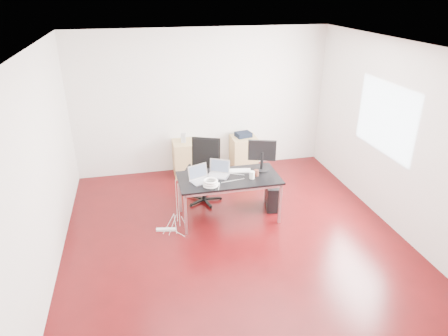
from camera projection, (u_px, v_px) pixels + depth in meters
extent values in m
plane|color=#3B0608|center=(232.00, 232.00, 6.19)|extent=(5.00, 5.00, 0.00)
plane|color=silver|center=(234.00, 45.00, 5.02)|extent=(5.00, 5.00, 0.00)
plane|color=silver|center=(202.00, 102.00, 7.82)|extent=(5.00, 0.00, 5.00)
plane|color=silver|center=(303.00, 255.00, 3.39)|extent=(5.00, 0.00, 5.00)
plane|color=silver|center=(43.00, 165.00, 5.10)|extent=(0.00, 5.00, 5.00)
plane|color=silver|center=(391.00, 135.00, 6.11)|extent=(0.00, 5.00, 5.00)
plane|color=white|center=(385.00, 119.00, 6.20)|extent=(0.00, 1.50, 1.50)
cube|color=black|center=(229.00, 178.00, 6.30)|extent=(1.60, 0.80, 0.03)
cube|color=silver|center=(186.00, 215.00, 5.99)|extent=(0.04, 0.04, 0.70)
cube|color=silver|center=(180.00, 193.00, 6.61)|extent=(0.04, 0.04, 0.70)
cube|color=silver|center=(280.00, 204.00, 6.30)|extent=(0.04, 0.04, 0.70)
cube|color=silver|center=(266.00, 184.00, 6.92)|extent=(0.04, 0.04, 0.70)
cylinder|color=black|center=(204.00, 189.00, 6.98)|extent=(0.06, 0.06, 0.47)
cube|color=black|center=(203.00, 176.00, 6.87)|extent=(0.62, 0.61, 0.06)
cube|color=black|center=(206.00, 154.00, 6.94)|extent=(0.46, 0.27, 0.55)
cube|color=#A78953|center=(186.00, 158.00, 7.94)|extent=(0.50, 0.50, 0.70)
cube|color=#A78953|center=(244.00, 153.00, 8.18)|extent=(0.50, 0.50, 0.70)
cube|color=black|center=(272.00, 196.00, 6.80)|extent=(0.30, 0.48, 0.44)
cylinder|color=black|center=(213.00, 168.00, 8.03)|extent=(0.29, 0.29, 0.28)
cube|color=white|center=(166.00, 229.00, 6.23)|extent=(0.31, 0.11, 0.04)
cube|color=silver|center=(202.00, 181.00, 6.15)|extent=(0.39, 0.33, 0.01)
cube|color=silver|center=(198.00, 172.00, 6.19)|extent=(0.32, 0.16, 0.22)
cube|color=#475166|center=(198.00, 172.00, 6.18)|extent=(0.28, 0.14, 0.18)
cube|color=silver|center=(218.00, 176.00, 6.32)|extent=(0.40, 0.36, 0.01)
cube|color=silver|center=(220.00, 166.00, 6.37)|extent=(0.31, 0.20, 0.22)
cube|color=#475166|center=(220.00, 166.00, 6.37)|extent=(0.27, 0.17, 0.18)
cylinder|color=black|center=(262.00, 169.00, 6.54)|extent=(0.26, 0.26, 0.02)
cylinder|color=black|center=(262.00, 160.00, 6.47)|extent=(0.05, 0.05, 0.30)
cube|color=black|center=(262.00, 150.00, 6.42)|extent=(0.44, 0.19, 0.34)
cube|color=#475166|center=(261.00, 150.00, 6.44)|extent=(0.38, 0.13, 0.29)
cube|color=white|center=(237.00, 171.00, 6.48)|extent=(0.46, 0.21, 0.02)
cylinder|color=white|center=(252.00, 175.00, 6.23)|extent=(0.10, 0.10, 0.12)
cylinder|color=#56281D|center=(256.00, 173.00, 6.32)|extent=(0.10, 0.10, 0.10)
torus|color=white|center=(211.00, 185.00, 6.01)|extent=(0.24, 0.24, 0.04)
torus|color=white|center=(211.00, 183.00, 5.99)|extent=(0.23, 0.23, 0.04)
torus|color=white|center=(210.00, 181.00, 5.98)|extent=(0.22, 0.22, 0.04)
cube|color=white|center=(217.00, 184.00, 6.04)|extent=(0.07, 0.07, 0.03)
cube|color=#9E9E9E|center=(183.00, 138.00, 7.74)|extent=(0.10, 0.10, 0.18)
cube|color=black|center=(243.00, 135.00, 8.04)|extent=(0.34, 0.30, 0.09)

